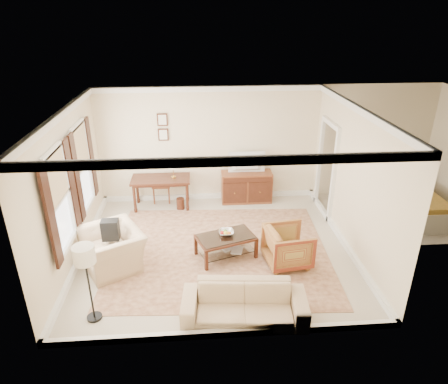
{
  "coord_description": "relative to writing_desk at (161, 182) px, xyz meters",
  "views": [
    {
      "loc": [
        -0.37,
        -7.05,
        4.52
      ],
      "look_at": [
        0.2,
        0.3,
        1.15
      ],
      "focal_mm": 32.0,
      "sensor_mm": 36.0,
      "label": 1
    }
  ],
  "objects": [
    {
      "name": "sideboard",
      "position": [
        2.14,
        0.18,
        -0.28
      ],
      "size": [
        1.28,
        0.49,
        0.79
      ],
      "primitive_type": "cube",
      "color": "brown",
      "rests_on": "room_shell"
    },
    {
      "name": "tv",
      "position": [
        2.14,
        0.16,
        0.56
      ],
      "size": [
        0.88,
        0.51,
        0.12
      ],
      "primitive_type": "imported",
      "rotation": [
        0.0,
        0.0,
        3.14
      ],
      "color": "black",
      "rests_on": "sideboard"
    },
    {
      "name": "fruit_bowl",
      "position": [
        1.42,
        -2.28,
        -0.14
      ],
      "size": [
        0.42,
        0.42,
        0.1
      ],
      "primitive_type": "imported",
      "color": "silver",
      "rests_on": "coffee_table"
    },
    {
      "name": "book_b",
      "position": [
        1.52,
        -2.39,
        -0.49
      ],
      "size": [
        0.28,
        0.1,
        0.38
      ],
      "primitive_type": "imported",
      "rotation": [
        0.0,
        0.0,
        -0.28
      ],
      "color": "brown",
      "rests_on": "coffee_table"
    },
    {
      "name": "backpack",
      "position": [
        -0.79,
        -2.39,
        0.09
      ],
      "size": [
        0.29,
        0.36,
        0.4
      ],
      "primitive_type": "cube",
      "rotation": [
        0.0,
        0.0,
        -1.34
      ],
      "color": "black",
      "rests_on": "club_armchair"
    },
    {
      "name": "sofa",
      "position": [
        1.55,
        -4.13,
        -0.28
      ],
      "size": [
        2.02,
        0.75,
        0.77
      ],
      "primitive_type": "imported",
      "rotation": [
        0.0,
        0.0,
        -0.09
      ],
      "color": "#C9B488",
      "rests_on": "room_shell"
    },
    {
      "name": "floor_lamp",
      "position": [
        -0.84,
        -3.95,
        0.44
      ],
      "size": [
        0.33,
        0.33,
        1.35
      ],
      "color": "black",
      "rests_on": "room_shell"
    },
    {
      "name": "window_front",
      "position": [
        -1.48,
        -2.74,
        0.88
      ],
      "size": [
        0.12,
        1.56,
        1.8
      ],
      "primitive_type": null,
      "color": "#CCB284",
      "rests_on": "room_shell"
    },
    {
      "name": "annex_bedroom",
      "position": [
        5.71,
        -0.89,
        -0.33
      ],
      "size": [
        3.0,
        2.7,
        2.9
      ],
      "color": "beige",
      "rests_on": "ground"
    },
    {
      "name": "striped_armchair",
      "position": [
        2.58,
        -2.68,
        -0.25
      ],
      "size": [
        0.87,
        0.91,
        0.84
      ],
      "primitive_type": "imported",
      "rotation": [
        0.0,
        0.0,
        1.7
      ],
      "color": "maroon",
      "rests_on": "room_shell"
    },
    {
      "name": "desk_chair",
      "position": [
        -0.02,
        0.35,
        -0.14
      ],
      "size": [
        0.48,
        0.48,
        1.05
      ],
      "primitive_type": null,
      "rotation": [
        0.0,
        0.0,
        0.06
      ],
      "color": "brown",
      "rests_on": "room_shell"
    },
    {
      "name": "room_shell",
      "position": [
        1.22,
        -2.04,
        1.8
      ],
      "size": [
        5.51,
        5.01,
        2.91
      ],
      "color": "beige",
      "rests_on": "ground"
    },
    {
      "name": "club_armchair",
      "position": [
        -0.77,
        -2.49,
        -0.16
      ],
      "size": [
        1.23,
        1.39,
        1.02
      ],
      "primitive_type": "imported",
      "rotation": [
        0.0,
        0.0,
        -1.07
      ],
      "color": "#C9B488",
      "rests_on": "room_shell"
    },
    {
      "name": "window_rear",
      "position": [
        -1.48,
        -1.14,
        0.88
      ],
      "size": [
        0.12,
        1.56,
        1.8
      ],
      "primitive_type": null,
      "color": "#CCB284",
      "rests_on": "room_shell"
    },
    {
      "name": "desk_lamp",
      "position": [
        0.31,
        0.0,
        0.36
      ],
      "size": [
        0.32,
        0.32,
        0.5
      ],
      "primitive_type": null,
      "color": "silver",
      "rests_on": "writing_desk"
    },
    {
      "name": "framed_prints",
      "position": [
        0.1,
        0.43,
        1.27
      ],
      "size": [
        0.25,
        0.04,
        0.68
      ],
      "primitive_type": null,
      "color": "#462014",
      "rests_on": "room_shell"
    },
    {
      "name": "rug",
      "position": [
        1.3,
        -2.16,
        -0.66
      ],
      "size": [
        4.56,
        3.97,
        0.01
      ],
      "primitive_type": "cube",
      "rotation": [
        0.0,
        0.0,
        -0.06
      ],
      "color": "brown",
      "rests_on": "room_shell"
    },
    {
      "name": "writing_desk",
      "position": [
        0.0,
        0.0,
        0.0
      ],
      "size": [
        1.42,
        0.71,
        0.78
      ],
      "color": "#462014",
      "rests_on": "room_shell"
    },
    {
      "name": "doorway",
      "position": [
        3.93,
        -0.54,
        0.41
      ],
      "size": [
        0.1,
        1.12,
        2.25
      ],
      "primitive_type": null,
      "color": "white",
      "rests_on": "room_shell"
    },
    {
      "name": "book_a",
      "position": [
        1.32,
        -2.36,
        -0.48
      ],
      "size": [
        0.27,
        0.16,
        0.38
      ],
      "primitive_type": "imported",
      "rotation": [
        0.0,
        0.0,
        0.48
      ],
      "color": "brown",
      "rests_on": "coffee_table"
    },
    {
      "name": "coffee_table",
      "position": [
        1.41,
        -2.34,
        -0.31
      ],
      "size": [
        1.27,
        0.98,
        0.47
      ],
      "rotation": [
        0.0,
        0.0,
        0.33
      ],
      "color": "#462014",
      "rests_on": "room_shell"
    }
  ]
}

